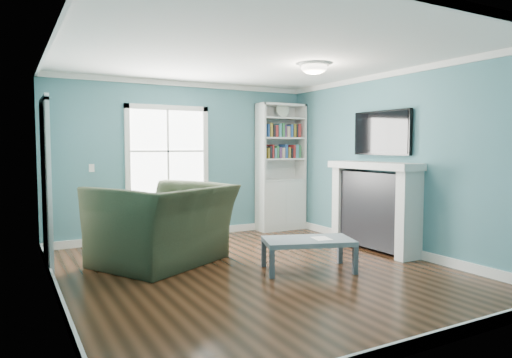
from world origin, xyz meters
TOP-DOWN VIEW (x-y plane):
  - floor at (0.00, 0.00)m, footprint 5.00×5.00m
  - room_walls at (0.00, 0.00)m, footprint 5.00×5.00m
  - trim at (0.00, 0.00)m, footprint 4.50×5.00m
  - window at (-0.30, 2.49)m, footprint 1.40×0.06m
  - bookshelf at (1.77, 2.30)m, footprint 0.90×0.35m
  - fireplace at (2.08, 0.20)m, footprint 0.44×1.58m
  - tv at (2.20, 0.20)m, footprint 0.06×1.10m
  - door at (-2.22, 1.40)m, footprint 0.12×0.98m
  - ceiling_fixture at (0.90, 0.10)m, footprint 0.38×0.38m
  - light_switch at (-1.50, 2.48)m, footprint 0.08×0.01m
  - recliner at (-0.87, 0.94)m, footprint 1.88×1.67m
  - coffee_table at (0.58, -0.24)m, footprint 1.21×0.91m
  - paper_sheet at (0.73, -0.31)m, footprint 0.24×0.29m

SIDE VIEW (x-z plane):
  - floor at x=0.00m, z-range 0.00..0.00m
  - coffee_table at x=0.58m, z-range 0.14..0.54m
  - paper_sheet at x=0.73m, z-range 0.39..0.39m
  - fireplace at x=2.08m, z-range -0.01..1.29m
  - recliner at x=-0.87m, z-range 0.00..1.38m
  - bookshelf at x=1.77m, z-range -0.23..2.08m
  - door at x=-2.22m, z-range -0.01..2.16m
  - light_switch at x=-1.50m, z-range 1.14..1.26m
  - trim at x=0.00m, z-range -0.06..2.54m
  - window at x=-0.30m, z-range 0.70..2.20m
  - room_walls at x=0.00m, z-range -0.92..4.08m
  - tv at x=2.20m, z-range 1.40..2.05m
  - ceiling_fixture at x=0.90m, z-range 2.47..2.63m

